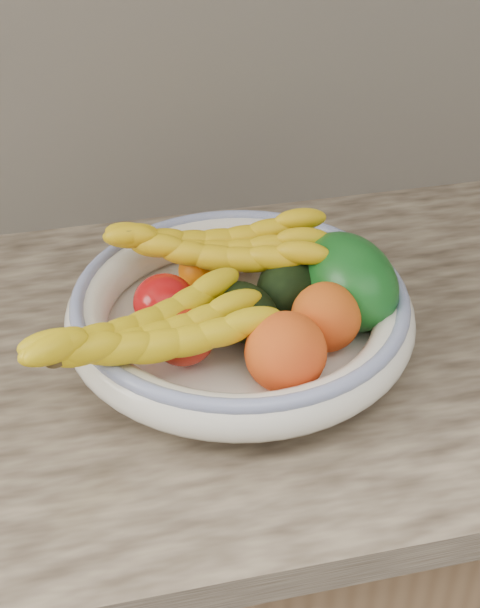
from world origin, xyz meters
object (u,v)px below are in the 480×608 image
object	(u,v)px
green_mango	(348,281)
banana_bunch_front	(149,340)
fruit_bowl	(240,312)
banana_bunch_back	(217,253)

from	to	relation	value
green_mango	banana_bunch_front	world-z (taller)	green_mango
fruit_bowl	green_mango	world-z (taller)	green_mango
green_mango	fruit_bowl	bearing A→B (deg)	162.02
banana_bunch_back	banana_bunch_front	bearing A→B (deg)	-111.78
fruit_bowl	banana_bunch_back	bearing A→B (deg)	100.24
banana_bunch_back	banana_bunch_front	world-z (taller)	banana_bunch_back
banana_bunch_back	banana_bunch_front	distance (m)	0.17
green_mango	banana_bunch_front	bearing A→B (deg)	-179.97
banana_bunch_front	banana_bunch_back	bearing A→B (deg)	37.06
green_mango	banana_bunch_back	size ratio (longest dim) A/B	0.53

